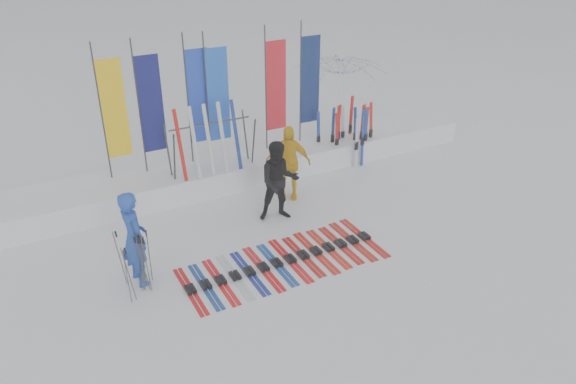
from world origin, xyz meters
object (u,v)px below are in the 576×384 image
ski_row (284,261)px  ski_rack (211,139)px  person_black (279,181)px  person_blue (134,238)px  tent_canopy (339,96)px  person_yellow (288,162)px

ski_row → ski_rack: ski_rack is taller
person_black → ski_row: bearing=-96.6°
person_blue → ski_rack: 3.86m
person_black → tent_canopy: tent_canopy is taller
ski_rack → tent_canopy: bearing=19.4°
person_yellow → ski_rack: bearing=172.6°
person_blue → tent_canopy: bearing=-68.6°
person_black → tent_canopy: (3.88, 3.60, 0.31)m
person_yellow → ski_row: bearing=-89.3°
ski_rack → person_blue: bearing=-133.0°
tent_canopy → ski_row: bearing=-131.4°
person_black → tent_canopy: 5.30m
person_yellow → tent_canopy: 4.27m
ski_row → ski_rack: bearing=91.4°
tent_canopy → ski_row: size_ratio=0.67×
ski_row → person_blue: bearing=164.1°
person_yellow → ski_row: size_ratio=0.45×
person_black → ski_rack: bearing=130.4°
person_blue → tent_canopy: 8.57m
person_yellow → ski_rack: ski_rack is taller
person_black → ski_row: size_ratio=0.46×
person_blue → ski_row: 2.96m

